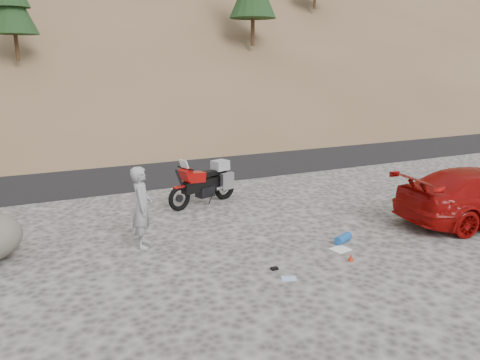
% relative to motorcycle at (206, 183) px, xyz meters
% --- Properties ---
extents(ground, '(140.00, 140.00, 0.00)m').
position_rel_motorcycle_xyz_m(ground, '(-0.65, -3.30, -0.63)').
color(ground, '#3C3A37').
rests_on(ground, ground).
extents(road, '(120.00, 7.00, 0.05)m').
position_rel_motorcycle_xyz_m(road, '(-0.65, 5.70, -0.63)').
color(road, black).
rests_on(road, ground).
extents(motorcycle, '(2.41, 1.19, 1.49)m').
position_rel_motorcycle_xyz_m(motorcycle, '(0.00, 0.00, 0.00)').
color(motorcycle, black).
rests_on(motorcycle, ground).
extents(man, '(0.65, 0.80, 1.88)m').
position_rel_motorcycle_xyz_m(man, '(-2.51, -2.52, -0.63)').
color(man, gray).
rests_on(man, ground).
extents(gear_white_cloth, '(0.46, 0.43, 0.01)m').
position_rel_motorcycle_xyz_m(gear_white_cloth, '(1.48, -4.62, -0.63)').
color(gear_white_cloth, white).
rests_on(gear_white_cloth, ground).
extents(gear_blue_mat, '(0.55, 0.40, 0.20)m').
position_rel_motorcycle_xyz_m(gear_blue_mat, '(1.80, -4.29, -0.53)').
color(gear_blue_mat, '#19519B').
rests_on(gear_blue_mat, ground).
extents(gear_funnel, '(0.14, 0.14, 0.16)m').
position_rel_motorcycle_xyz_m(gear_funnel, '(1.31, -5.21, -0.56)').
color(gear_funnel, red).
rests_on(gear_funnel, ground).
extents(gear_glove_a, '(0.15, 0.11, 0.04)m').
position_rel_motorcycle_xyz_m(gear_glove_a, '(-0.39, -4.90, -0.61)').
color(gear_glove_a, black).
rests_on(gear_glove_a, ground).
extents(gear_blue_cloth, '(0.34, 0.30, 0.01)m').
position_rel_motorcycle_xyz_m(gear_blue_cloth, '(-0.34, -5.39, -0.63)').
color(gear_blue_cloth, '#9CBAF2').
rests_on(gear_blue_cloth, ground).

